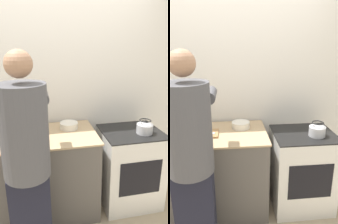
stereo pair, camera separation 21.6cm
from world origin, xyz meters
The scene contains 8 objects.
wall_back centered at (0.00, 0.73, 1.30)m, with size 8.00×0.05×2.60m.
counter centered at (-0.38, 0.33, 0.46)m, with size 1.57×0.69×0.93m.
oven centered at (0.82, 0.29, 0.45)m, with size 0.66×0.58×0.90m.
person centered at (-0.28, -0.23, 0.97)m, with size 0.40×0.64×1.80m.
cutting_board centered at (-0.28, 0.31, 0.93)m, with size 0.37×0.22×0.02m.
knife centered at (-0.24, 0.28, 0.95)m, with size 0.22×0.04×0.01m.
kettle centered at (0.93, 0.21, 0.96)m, with size 0.17×0.17×0.15m.
bowl_mixing centered at (0.15, 0.45, 0.96)m, with size 0.20×0.20×0.07m.
Camera 2 is at (0.05, -1.81, 1.83)m, focal length 35.00 mm.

